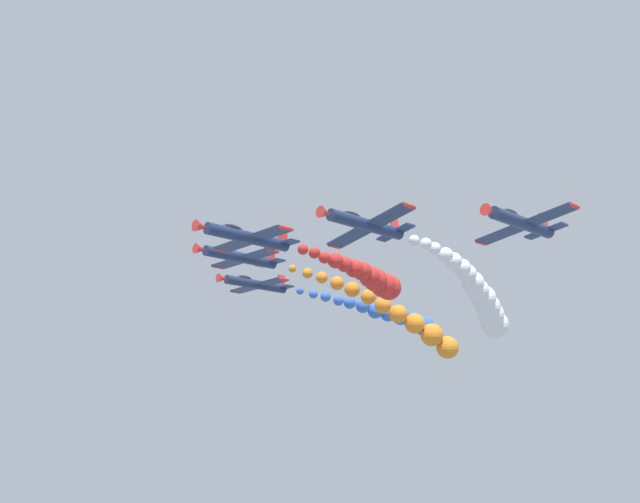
{
  "coord_description": "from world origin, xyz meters",
  "views": [
    {
      "loc": [
        -48.88,
        46.92,
        82.96
      ],
      "look_at": [
        0.0,
        0.0,
        99.69
      ],
      "focal_mm": 39.85,
      "sensor_mm": 36.0,
      "label": 1
    }
  ],
  "objects_px": {
    "airplane_lead": "(247,237)",
    "airplane_right_inner": "(239,257)",
    "airplane_right_outer": "(255,284)",
    "airplane_left_outer": "(521,222)",
    "airplane_left_inner": "(365,224)"
  },
  "relations": [
    {
      "from": "airplane_left_outer",
      "to": "airplane_right_outer",
      "type": "relative_size",
      "value": 1.0
    },
    {
      "from": "airplane_left_inner",
      "to": "airplane_left_outer",
      "type": "height_order",
      "value": "airplane_left_inner"
    },
    {
      "from": "airplane_lead",
      "to": "airplane_left_outer",
      "type": "height_order",
      "value": "airplane_left_outer"
    },
    {
      "from": "airplane_left_outer",
      "to": "airplane_lead",
      "type": "bearing_deg",
      "value": 39.24
    },
    {
      "from": "airplane_left_outer",
      "to": "airplane_right_outer",
      "type": "height_order",
      "value": "airplane_left_outer"
    },
    {
      "from": "airplane_left_inner",
      "to": "airplane_left_outer",
      "type": "xyz_separation_m",
      "value": [
        -10.4,
        -8.51,
        -0.3
      ]
    },
    {
      "from": "airplane_lead",
      "to": "airplane_right_outer",
      "type": "xyz_separation_m",
      "value": [
        18.04,
        -15.43,
        0.4
      ]
    },
    {
      "from": "airplane_lead",
      "to": "airplane_right_outer",
      "type": "distance_m",
      "value": 23.74
    },
    {
      "from": "airplane_left_inner",
      "to": "airplane_right_inner",
      "type": "xyz_separation_m",
      "value": [
        17.34,
        0.58,
        -0.09
      ]
    },
    {
      "from": "airplane_left_outer",
      "to": "airplane_left_inner",
      "type": "bearing_deg",
      "value": 39.31
    },
    {
      "from": "airplane_lead",
      "to": "airplane_left_inner",
      "type": "height_order",
      "value": "airplane_left_inner"
    },
    {
      "from": "airplane_lead",
      "to": "airplane_left_outer",
      "type": "distance_m",
      "value": 24.1
    },
    {
      "from": "airplane_left_inner",
      "to": "airplane_left_outer",
      "type": "relative_size",
      "value": 1.0
    },
    {
      "from": "airplane_right_inner",
      "to": "airplane_right_outer",
      "type": "relative_size",
      "value": 1.0
    },
    {
      "from": "airplane_lead",
      "to": "airplane_right_inner",
      "type": "xyz_separation_m",
      "value": [
        9.09,
        -6.14,
        0.72
      ]
    }
  ]
}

